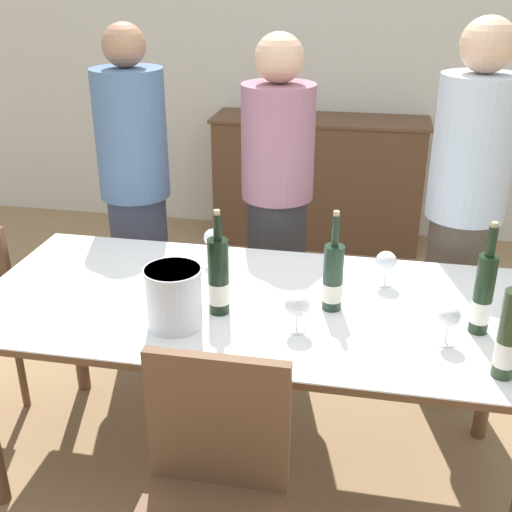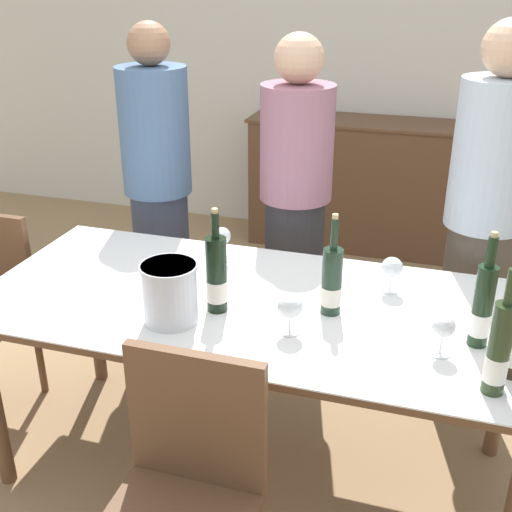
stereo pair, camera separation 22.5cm
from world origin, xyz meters
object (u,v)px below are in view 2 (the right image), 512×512
object	(u,v)px
wine_glass_0	(222,237)
sideboard_cabinet	(355,184)
wine_bottle_2	(499,351)
chair_near_front	(185,487)
wine_glass_3	(290,307)
wine_bottle_0	(482,307)
person_guest_left	(295,215)
ice_bucket	(170,292)
wine_glass_2	(443,328)
person_guest_right	(482,231)
person_host	(159,199)
dining_table	(256,317)
wine_glass_1	(392,269)
wine_bottle_1	(331,283)
wine_bottle_3	(217,276)

from	to	relation	value
wine_glass_0	sideboard_cabinet	bearing A→B (deg)	83.92
wine_bottle_2	chair_near_front	bearing A→B (deg)	-155.02
wine_glass_3	wine_bottle_0	bearing A→B (deg)	10.81
wine_glass_3	person_guest_left	xyz separation A→B (m)	(-0.22, 0.95, -0.05)
wine_glass_0	person_guest_left	distance (m)	0.51
ice_bucket	wine_glass_2	xyz separation A→B (m)	(0.89, 0.06, -0.02)
wine_glass_3	person_guest_right	bearing A→B (deg)	55.37
wine_glass_2	wine_glass_3	distance (m)	0.48
person_host	wine_glass_3	bearing A→B (deg)	-45.91
wine_bottle_2	person_host	bearing A→B (deg)	145.10
dining_table	person_host	world-z (taller)	person_host
sideboard_cabinet	ice_bucket	world-z (taller)	ice_bucket
sideboard_cabinet	dining_table	xyz separation A→B (m)	(0.01, -2.43, 0.24)
sideboard_cabinet	wine_bottle_2	bearing A→B (deg)	-73.47
sideboard_cabinet	wine_glass_1	size ratio (longest dim) A/B	10.92
wine_bottle_0	wine_glass_0	distance (m)	1.07
dining_table	wine_bottle_1	bearing A→B (deg)	-0.98
person_host	chair_near_front	bearing A→B (deg)	-63.11
wine_glass_1	ice_bucket	bearing A→B (deg)	-147.54
ice_bucket	wine_bottle_2	bearing A→B (deg)	-5.46
wine_bottle_1	person_guest_right	size ratio (longest dim) A/B	0.21
dining_table	wine_bottle_2	size ratio (longest dim) A/B	5.25
sideboard_cabinet	wine_glass_1	world-z (taller)	sideboard_cabinet
ice_bucket	wine_glass_1	xyz separation A→B (m)	(0.69, 0.44, -0.02)
wine_bottle_3	person_host	size ratio (longest dim) A/B	0.23
sideboard_cabinet	dining_table	world-z (taller)	sideboard_cabinet
dining_table	wine_bottle_2	bearing A→B (deg)	-21.54
wine_glass_1	wine_glass_2	size ratio (longest dim) A/B	0.99
wine_glass_1	person_guest_left	xyz separation A→B (m)	(-0.50, 0.55, -0.04)
wine_bottle_0	person_guest_right	distance (m)	0.77
wine_bottle_0	wine_bottle_1	distance (m)	0.50
wine_bottle_1	person_guest_right	xyz separation A→B (m)	(0.51, 0.70, -0.02)
wine_glass_2	chair_near_front	xyz separation A→B (m)	(-0.65, -0.53, -0.34)
person_host	person_guest_right	size ratio (longest dim) A/B	0.97
sideboard_cabinet	wine_glass_1	distance (m)	2.29
sideboard_cabinet	ice_bucket	xyz separation A→B (m)	(-0.23, -2.65, 0.42)
wine_bottle_0	wine_glass_1	world-z (taller)	wine_bottle_0
chair_near_front	person_guest_left	xyz separation A→B (m)	(-0.05, 1.46, 0.29)
wine_bottle_1	sideboard_cabinet	bearing A→B (deg)	96.65
chair_near_front	person_guest_right	xyz separation A→B (m)	(0.78, 1.39, 0.34)
wine_glass_3	chair_near_front	size ratio (longest dim) A/B	0.16
chair_near_front	person_guest_right	bearing A→B (deg)	60.75
wine_glass_2	person_guest_left	bearing A→B (deg)	126.90
wine_glass_0	wine_glass_2	world-z (taller)	wine_glass_0
person_host	person_guest_right	bearing A→B (deg)	-2.13
ice_bucket	wine_glass_3	bearing A→B (deg)	5.33
wine_bottle_1	wine_glass_1	size ratio (longest dim) A/B	2.67
wine_bottle_0	person_host	distance (m)	1.71
ice_bucket	person_host	bearing A→B (deg)	117.08
dining_table	wine_glass_1	distance (m)	0.53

